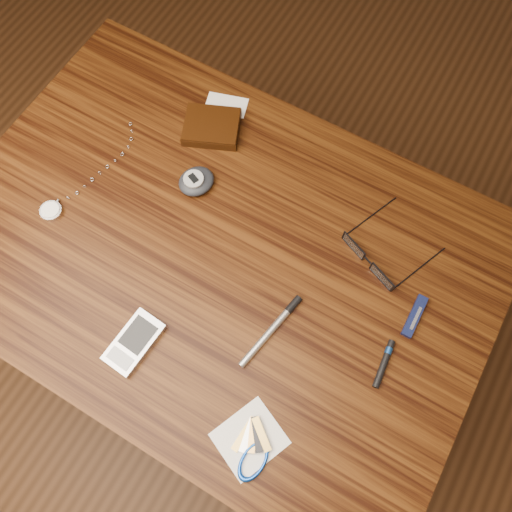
% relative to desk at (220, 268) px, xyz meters
% --- Properties ---
extents(ground, '(3.80, 3.80, 0.00)m').
position_rel_desk_xyz_m(ground, '(0.00, 0.00, -0.65)').
color(ground, '#472814').
rests_on(ground, ground).
extents(desk, '(1.00, 0.70, 0.75)m').
position_rel_desk_xyz_m(desk, '(0.00, 0.00, 0.00)').
color(desk, '#3D1E09').
rests_on(desk, ground).
extents(wallet_and_card, '(0.14, 0.17, 0.02)m').
position_rel_desk_xyz_m(wallet_and_card, '(-0.14, 0.22, 0.11)').
color(wallet_and_card, black).
rests_on(wallet_and_card, desk).
extents(eyeglasses, '(0.17, 0.18, 0.03)m').
position_rel_desk_xyz_m(eyeglasses, '(0.25, 0.12, 0.12)').
color(eyeglasses, black).
rests_on(eyeglasses, desk).
extents(pocket_watch, '(0.07, 0.26, 0.01)m').
position_rel_desk_xyz_m(pocket_watch, '(-0.31, -0.08, 0.11)').
color(pocket_watch, '#BABABE').
rests_on(pocket_watch, desk).
extents(pda_phone, '(0.06, 0.11, 0.02)m').
position_rel_desk_xyz_m(pda_phone, '(-0.03, -0.22, 0.11)').
color(pda_phone, '#AEADB2').
rests_on(pda_phone, desk).
extents(pedometer, '(0.08, 0.09, 0.03)m').
position_rel_desk_xyz_m(pedometer, '(-0.10, 0.10, 0.11)').
color(pedometer, black).
rests_on(pedometer, desk).
extents(notepad_keys, '(0.12, 0.13, 0.01)m').
position_rel_desk_xyz_m(notepad_keys, '(0.23, -0.26, 0.11)').
color(notepad_keys, white).
rests_on(notepad_keys, desk).
extents(pocket_knife, '(0.02, 0.08, 0.01)m').
position_rel_desk_xyz_m(pocket_knife, '(0.36, 0.06, 0.11)').
color(pocket_knife, '#101B3D').
rests_on(pocket_knife, desk).
extents(silver_pen, '(0.04, 0.15, 0.01)m').
position_rel_desk_xyz_m(silver_pen, '(0.16, -0.07, 0.11)').
color(silver_pen, '#B3B3B7').
rests_on(silver_pen, desk).
extents(black_blue_pen, '(0.02, 0.09, 0.01)m').
position_rel_desk_xyz_m(black_blue_pen, '(0.35, -0.03, 0.11)').
color(black_blue_pen, black).
rests_on(black_blue_pen, desk).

